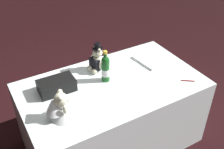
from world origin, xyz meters
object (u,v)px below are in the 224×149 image
object	(u,v)px
gift_case_black	(57,85)
guestbook	(149,60)
teddy_bear_bride	(60,107)
champagne_bottle	(106,68)
teddy_bear_groom	(97,61)
signing_pen	(188,81)

from	to	relation	value
gift_case_black	guestbook	distance (m)	0.94
teddy_bear_bride	gift_case_black	xyz separation A→B (m)	(-0.09, -0.32, -0.05)
champagne_bottle	guestbook	bearing A→B (deg)	-172.69
teddy_bear_bride	champagne_bottle	world-z (taller)	champagne_bottle
teddy_bear_groom	teddy_bear_bride	world-z (taller)	teddy_bear_groom
teddy_bear_bride	signing_pen	bearing A→B (deg)	173.41
teddy_bear_groom	guestbook	xyz separation A→B (m)	(-0.51, 0.11, -0.09)
champagne_bottle	signing_pen	bearing A→B (deg)	148.88
guestbook	champagne_bottle	bearing A→B (deg)	1.08
gift_case_black	teddy_bear_groom	bearing A→B (deg)	-166.18
teddy_bear_bride	teddy_bear_groom	bearing A→B (deg)	-140.76
teddy_bear_groom	teddy_bear_bride	xyz separation A→B (m)	(0.52, 0.42, -0.00)
teddy_bear_groom	champagne_bottle	bearing A→B (deg)	87.81
teddy_bear_groom	teddy_bear_bride	size ratio (longest dim) A/B	1.18
guestbook	signing_pen	bearing A→B (deg)	97.13
teddy_bear_groom	signing_pen	size ratio (longest dim) A/B	2.63
teddy_bear_bride	champagne_bottle	xyz separation A→B (m)	(-0.51, -0.24, 0.03)
signing_pen	guestbook	size ratio (longest dim) A/B	0.36
teddy_bear_bride	guestbook	xyz separation A→B (m)	(-1.03, -0.31, -0.09)
teddy_bear_groom	guestbook	distance (m)	0.53
champagne_bottle	signing_pen	size ratio (longest dim) A/B	2.80
signing_pen	gift_case_black	size ratio (longest dim) A/B	0.35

